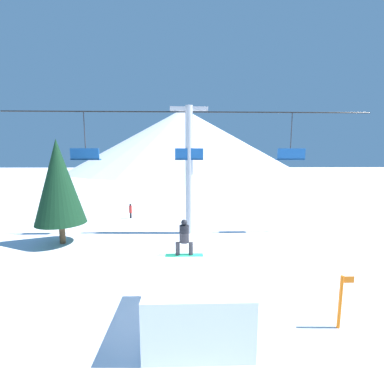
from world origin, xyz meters
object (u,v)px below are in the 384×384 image
(pine_tree_near, at_px, (59,182))
(distant_skier, at_px, (131,210))
(snow_ramp, at_px, (196,299))
(trail_marker, at_px, (341,300))
(snowboarder, at_px, (184,238))

(pine_tree_near, relative_size, distant_skier, 4.97)
(pine_tree_near, bearing_deg, snow_ramp, -45.10)
(snow_ramp, bearing_deg, distant_skier, 109.42)
(snow_ramp, relative_size, trail_marker, 1.96)
(snowboarder, distance_m, distant_skier, 13.33)
(snowboarder, distance_m, trail_marker, 5.14)
(snowboarder, xyz_separation_m, trail_marker, (4.65, -1.65, -1.43))
(snow_ramp, bearing_deg, trail_marker, -3.79)
(snow_ramp, bearing_deg, pine_tree_near, 134.90)
(snow_ramp, height_order, snowboarder, snowboarder)
(trail_marker, bearing_deg, snow_ramp, 176.21)
(pine_tree_near, xyz_separation_m, distant_skier, (2.72, 6.18, -2.99))
(snowboarder, bearing_deg, pine_tree_near, 139.14)
(pine_tree_near, distance_m, trail_marker, 14.53)
(pine_tree_near, bearing_deg, trail_marker, -33.63)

